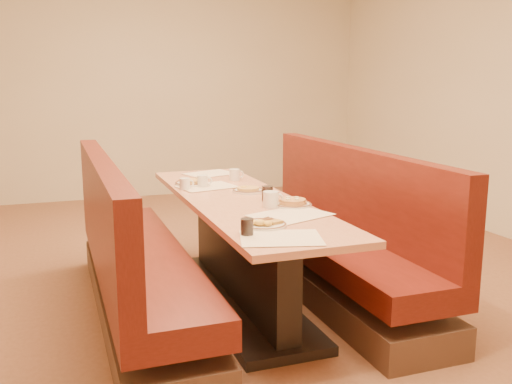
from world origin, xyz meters
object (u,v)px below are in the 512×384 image
object	(u,v)px
eggs_plate	(264,224)
coffee_mug_a	(271,199)
coffee_mug_d	(203,181)
coffee_mug_c	(235,175)
soda_tumbler_mid	(267,194)
diner_table	(240,251)
booth_left	(132,265)
booth_right	(335,243)
pancake_plate	(292,203)
soda_tumbler_near	(247,227)
coffee_mug_b	(185,184)

from	to	relation	value
eggs_plate	coffee_mug_a	distance (m)	0.47
eggs_plate	coffee_mug_d	distance (m)	1.25
coffee_mug_c	soda_tumbler_mid	distance (m)	0.82
diner_table	coffee_mug_c	xyz separation A→B (m)	(0.18, 0.66, 0.42)
soda_tumbler_mid	diner_table	bearing A→B (deg)	131.18
booth_left	coffee_mug_c	distance (m)	1.20
booth_right	pancake_plate	size ratio (longest dim) A/B	10.38
diner_table	pancake_plate	world-z (taller)	pancake_plate
coffee_mug_a	soda_tumbler_near	xyz separation A→B (m)	(-0.35, -0.56, -0.01)
diner_table	coffee_mug_d	distance (m)	0.64
coffee_mug_a	coffee_mug_b	xyz separation A→B (m)	(-0.37, 0.77, -0.01)
diner_table	coffee_mug_a	distance (m)	0.57
coffee_mug_a	booth_left	bearing A→B (deg)	155.49
coffee_mug_b	soda_tumbler_mid	distance (m)	0.71
eggs_plate	coffee_mug_a	bearing A→B (deg)	63.92
coffee_mug_b	soda_tumbler_near	bearing A→B (deg)	-94.63
coffee_mug_c	coffee_mug_d	bearing A→B (deg)	-146.31
coffee_mug_d	coffee_mug_c	bearing A→B (deg)	33.45
pancake_plate	coffee_mug_d	xyz separation A→B (m)	(-0.36, 0.83, 0.03)
coffee_mug_a	coffee_mug_b	size ratio (longest dim) A/B	1.24
pancake_plate	coffee_mug_d	distance (m)	0.90
coffee_mug_b	coffee_mug_a	bearing A→B (deg)	-69.85
coffee_mug_c	soda_tumbler_near	distance (m)	1.64
booth_right	coffee_mug_b	xyz separation A→B (m)	(-1.01, 0.42, 0.43)
eggs_plate	coffee_mug_b	distance (m)	1.21
booth_left	pancake_plate	size ratio (longest dim) A/B	10.38
eggs_plate	coffee_mug_d	bearing A→B (deg)	90.68
diner_table	coffee_mug_d	size ratio (longest dim) A/B	22.03
pancake_plate	coffee_mug_c	bearing A→B (deg)	93.06
booth_right	soda_tumbler_near	size ratio (longest dim) A/B	27.73
soda_tumbler_near	booth_right	bearing A→B (deg)	42.76
booth_left	coffee_mug_b	xyz separation A→B (m)	(0.46, 0.42, 0.43)
booth_left	eggs_plate	size ratio (longest dim) A/B	10.25
coffee_mug_b	coffee_mug_d	distance (m)	0.16
coffee_mug_d	soda_tumbler_near	size ratio (longest dim) A/B	1.26
coffee_mug_d	booth_left	bearing A→B (deg)	-139.94
booth_left	coffee_mug_b	world-z (taller)	booth_left
pancake_plate	coffee_mug_d	size ratio (longest dim) A/B	2.12
booth_right	coffee_mug_a	distance (m)	0.86
pancake_plate	coffee_mug_a	world-z (taller)	coffee_mug_a
coffee_mug_c	soda_tumbler_mid	size ratio (longest dim) A/B	1.20
eggs_plate	coffee_mug_a	xyz separation A→B (m)	(0.21, 0.42, 0.04)
booth_left	soda_tumbler_mid	bearing A→B (deg)	-10.36
eggs_plate	pancake_plate	bearing A→B (deg)	50.42
pancake_plate	coffee_mug_a	bearing A→B (deg)	179.30
booth_right	coffee_mug_b	world-z (taller)	booth_right
coffee_mug_a	booth_right	bearing A→B (deg)	28.01
diner_table	soda_tumbler_near	size ratio (longest dim) A/B	27.73
coffee_mug_a	soda_tumbler_near	distance (m)	0.66
booth_left	eggs_plate	distance (m)	1.07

